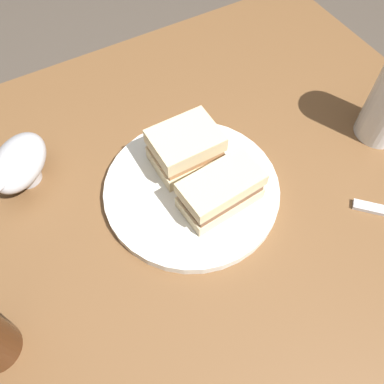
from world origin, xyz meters
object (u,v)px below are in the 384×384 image
(sandwich_half_right, at_px, (186,149))
(sandwich_half_left, at_px, (221,191))
(gravy_boat, at_px, (19,163))
(plate, at_px, (192,190))

(sandwich_half_right, bearing_deg, sandwich_half_left, 94.82)
(sandwich_half_right, distance_m, gravy_boat, 0.26)
(plate, distance_m, sandwich_half_right, 0.06)
(sandwich_half_left, distance_m, gravy_boat, 0.31)
(plate, height_order, sandwich_half_right, sandwich_half_right)
(plate, relative_size, gravy_boat, 2.05)
(plate, xyz_separation_m, sandwich_half_right, (-0.02, -0.05, 0.04))
(sandwich_half_left, xyz_separation_m, sandwich_half_right, (0.01, -0.09, 0.00))
(plate, xyz_separation_m, gravy_boat, (0.22, -0.15, 0.03))
(sandwich_half_left, relative_size, gravy_boat, 0.93)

